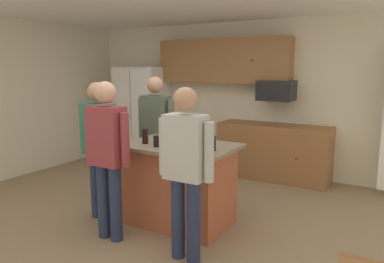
{
  "coord_description": "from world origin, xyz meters",
  "views": [
    {
      "loc": [
        2.38,
        -3.27,
        1.81
      ],
      "look_at": [
        0.2,
        0.5,
        1.05
      ],
      "focal_mm": 34.24,
      "sensor_mm": 36.0,
      "label": 1
    }
  ],
  "objects_px": {
    "person_guest_right": "(156,129)",
    "mug_blue_stoneware": "(187,147)",
    "person_guest_by_door": "(107,150)",
    "glass_dark_ale": "(145,136)",
    "person_host_foreground": "(186,163)",
    "refrigerator": "(143,114)",
    "glass_pilsner": "(202,141)",
    "tumbler_amber": "(213,143)",
    "microwave_over_range": "(276,91)",
    "glass_stout_tall": "(167,142)",
    "glass_short_whisky": "(157,141)",
    "kitchen_island": "(179,184)",
    "serving_tray": "(180,141)",
    "person_elder_center": "(99,142)"
  },
  "relations": [
    {
      "from": "glass_short_whisky",
      "to": "mug_blue_stoneware",
      "type": "relative_size",
      "value": 0.93
    },
    {
      "from": "person_guest_right",
      "to": "mug_blue_stoneware",
      "type": "height_order",
      "value": "person_guest_right"
    },
    {
      "from": "person_guest_by_door",
      "to": "serving_tray",
      "type": "xyz_separation_m",
      "value": [
        0.39,
        0.78,
        -0.0
      ]
    },
    {
      "from": "glass_stout_tall",
      "to": "glass_short_whisky",
      "type": "bearing_deg",
      "value": -174.26
    },
    {
      "from": "person_guest_right",
      "to": "glass_short_whisky",
      "type": "relative_size",
      "value": 13.84
    },
    {
      "from": "tumbler_amber",
      "to": "glass_stout_tall",
      "type": "bearing_deg",
      "value": -164.99
    },
    {
      "from": "person_guest_by_door",
      "to": "person_host_foreground",
      "type": "xyz_separation_m",
      "value": [
        0.92,
        0.03,
        -0.02
      ]
    },
    {
      "from": "person_elder_center",
      "to": "serving_tray",
      "type": "xyz_separation_m",
      "value": [
        0.86,
        0.42,
        0.02
      ]
    },
    {
      "from": "microwave_over_range",
      "to": "glass_stout_tall",
      "type": "height_order",
      "value": "microwave_over_range"
    },
    {
      "from": "person_guest_by_door",
      "to": "glass_short_whisky",
      "type": "xyz_separation_m",
      "value": [
        0.27,
        0.49,
        0.04
      ]
    },
    {
      "from": "microwave_over_range",
      "to": "glass_pilsner",
      "type": "distance_m",
      "value": 2.33
    },
    {
      "from": "tumbler_amber",
      "to": "serving_tray",
      "type": "distance_m",
      "value": 0.53
    },
    {
      "from": "person_host_foreground",
      "to": "glass_pilsner",
      "type": "xyz_separation_m",
      "value": [
        -0.21,
        0.7,
        0.07
      ]
    },
    {
      "from": "tumbler_amber",
      "to": "person_guest_by_door",
      "type": "bearing_deg",
      "value": -144.74
    },
    {
      "from": "glass_short_whisky",
      "to": "serving_tray",
      "type": "relative_size",
      "value": 0.28
    },
    {
      "from": "glass_dark_ale",
      "to": "refrigerator",
      "type": "bearing_deg",
      "value": 128.15
    },
    {
      "from": "person_host_foreground",
      "to": "glass_dark_ale",
      "type": "distance_m",
      "value": 1.02
    },
    {
      "from": "glass_short_whisky",
      "to": "glass_pilsner",
      "type": "bearing_deg",
      "value": 28.52
    },
    {
      "from": "tumbler_amber",
      "to": "glass_dark_ale",
      "type": "bearing_deg",
      "value": -175.38
    },
    {
      "from": "kitchen_island",
      "to": "glass_pilsner",
      "type": "bearing_deg",
      "value": 2.58
    },
    {
      "from": "person_elder_center",
      "to": "glass_pilsner",
      "type": "bearing_deg",
      "value": -4.47
    },
    {
      "from": "tumbler_amber",
      "to": "person_elder_center",
      "type": "bearing_deg",
      "value": -168.7
    },
    {
      "from": "glass_dark_ale",
      "to": "serving_tray",
      "type": "height_order",
      "value": "glass_dark_ale"
    },
    {
      "from": "refrigerator",
      "to": "glass_stout_tall",
      "type": "bearing_deg",
      "value": -47.64
    },
    {
      "from": "person_host_foreground",
      "to": "glass_pilsner",
      "type": "bearing_deg",
      "value": -19.72
    },
    {
      "from": "glass_short_whisky",
      "to": "glass_dark_ale",
      "type": "xyz_separation_m",
      "value": [
        -0.22,
        0.08,
        0.02
      ]
    },
    {
      "from": "glass_short_whisky",
      "to": "person_guest_by_door",
      "type": "bearing_deg",
      "value": -119.3
    },
    {
      "from": "tumbler_amber",
      "to": "serving_tray",
      "type": "height_order",
      "value": "tumbler_amber"
    },
    {
      "from": "glass_stout_tall",
      "to": "glass_dark_ale",
      "type": "bearing_deg",
      "value": 169.82
    },
    {
      "from": "microwave_over_range",
      "to": "glass_pilsner",
      "type": "relative_size",
      "value": 4.09
    },
    {
      "from": "person_elder_center",
      "to": "mug_blue_stoneware",
      "type": "height_order",
      "value": "person_elder_center"
    },
    {
      "from": "person_host_foreground",
      "to": "refrigerator",
      "type": "bearing_deg",
      "value": 6.96
    },
    {
      "from": "microwave_over_range",
      "to": "person_guest_right",
      "type": "relative_size",
      "value": 0.33
    },
    {
      "from": "kitchen_island",
      "to": "glass_stout_tall",
      "type": "relative_size",
      "value": 10.21
    },
    {
      "from": "kitchen_island",
      "to": "glass_pilsner",
      "type": "height_order",
      "value": "glass_pilsner"
    },
    {
      "from": "person_elder_center",
      "to": "tumbler_amber",
      "type": "height_order",
      "value": "person_elder_center"
    },
    {
      "from": "person_guest_by_door",
      "to": "glass_pilsner",
      "type": "relative_size",
      "value": 12.25
    },
    {
      "from": "person_host_foreground",
      "to": "glass_short_whisky",
      "type": "distance_m",
      "value": 0.79
    },
    {
      "from": "refrigerator",
      "to": "person_guest_by_door",
      "type": "height_order",
      "value": "refrigerator"
    },
    {
      "from": "microwave_over_range",
      "to": "mug_blue_stoneware",
      "type": "height_order",
      "value": "microwave_over_range"
    },
    {
      "from": "microwave_over_range",
      "to": "person_guest_by_door",
      "type": "distance_m",
      "value": 3.17
    },
    {
      "from": "serving_tray",
      "to": "person_host_foreground",
      "type": "bearing_deg",
      "value": -54.61
    },
    {
      "from": "microwave_over_range",
      "to": "glass_pilsner",
      "type": "xyz_separation_m",
      "value": [
        -0.11,
        -2.29,
        -0.44
      ]
    },
    {
      "from": "person_guest_by_door",
      "to": "glass_dark_ale",
      "type": "xyz_separation_m",
      "value": [
        0.06,
        0.57,
        0.06
      ]
    },
    {
      "from": "person_guest_right",
      "to": "person_elder_center",
      "type": "xyz_separation_m",
      "value": [
        -0.18,
        -0.9,
        -0.03
      ]
    },
    {
      "from": "glass_stout_tall",
      "to": "kitchen_island",
      "type": "bearing_deg",
      "value": 86.54
    },
    {
      "from": "person_host_foreground",
      "to": "kitchen_island",
      "type": "bearing_deg",
      "value": 0.0
    },
    {
      "from": "microwave_over_range",
      "to": "glass_short_whisky",
      "type": "height_order",
      "value": "microwave_over_range"
    },
    {
      "from": "person_host_foreground",
      "to": "glass_short_whisky",
      "type": "bearing_deg",
      "value": 18.52
    },
    {
      "from": "person_guest_by_door",
      "to": "mug_blue_stoneware",
      "type": "height_order",
      "value": "person_guest_by_door"
    }
  ]
}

